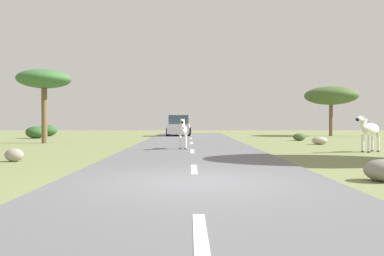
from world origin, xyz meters
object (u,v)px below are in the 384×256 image
(zebra_1, at_px, (369,130))
(rock_2, at_px, (320,141))
(zebra_0, at_px, (183,131))
(bush_0, at_px, (47,130))
(rock_1, at_px, (14,155))
(bush_2, at_px, (299,137))
(car_0, at_px, (179,126))
(tree_1, at_px, (44,80))
(rock_0, at_px, (383,170))
(tree_0, at_px, (331,96))
(bush_3, at_px, (36,132))

(zebra_1, relative_size, rock_2, 1.85)
(zebra_0, height_order, zebra_1, zebra_1)
(zebra_0, distance_m, bush_0, 19.83)
(rock_1, bearing_deg, bush_2, 45.39)
(zebra_1, relative_size, car_0, 0.36)
(zebra_0, height_order, tree_1, tree_1)
(bush_0, xyz_separation_m, rock_0, (16.42, -25.03, -0.25))
(bush_2, distance_m, rock_2, 4.14)
(rock_2, bearing_deg, rock_0, -102.88)
(rock_1, bearing_deg, tree_0, 49.54)
(rock_1, bearing_deg, tree_1, 105.32)
(bush_2, height_order, rock_1, bush_2)
(zebra_1, xyz_separation_m, tree_1, (-16.18, 6.65, 2.78))
(bush_2, relative_size, rock_0, 1.02)
(zebra_0, bearing_deg, bush_3, -45.37)
(zebra_0, relative_size, tree_1, 0.34)
(rock_0, relative_size, rock_1, 1.33)
(bush_2, xyz_separation_m, rock_2, (-0.02, -4.14, -0.03))
(car_0, height_order, bush_3, car_0)
(car_0, distance_m, rock_0, 25.62)
(tree_1, bearing_deg, bush_0, 109.07)
(zebra_1, bearing_deg, tree_0, -49.78)
(zebra_0, distance_m, car_0, 15.95)
(rock_0, height_order, rock_2, rock_0)
(tree_0, relative_size, bush_3, 2.98)
(rock_2, bearing_deg, zebra_0, -151.66)
(bush_0, xyz_separation_m, bush_2, (19.46, -7.65, -0.25))
(zebra_1, xyz_separation_m, car_0, (-8.50, 17.14, -0.10))
(bush_3, xyz_separation_m, rock_2, (18.80, -7.68, -0.24))
(bush_0, xyz_separation_m, rock_1, (6.45, -20.83, -0.28))
(zebra_0, height_order, car_0, car_0)
(bush_0, bearing_deg, bush_3, -81.12)
(tree_0, xyz_separation_m, rock_1, (-17.97, -21.07, -3.26))
(tree_1, relative_size, bush_0, 2.64)
(zebra_1, bearing_deg, zebra_0, 46.63)
(car_0, relative_size, rock_1, 7.24)
(zebra_1, distance_m, bush_2, 9.46)
(bush_0, bearing_deg, rock_0, -56.74)
(tree_0, relative_size, bush_2, 5.54)
(car_0, distance_m, bush_2, 11.26)
(rock_0, bearing_deg, rock_2, 77.12)
(tree_0, bearing_deg, rock_1, -130.46)
(car_0, bearing_deg, rock_2, -54.41)
(zebra_1, relative_size, bush_3, 1.05)
(zebra_0, height_order, bush_3, zebra_0)
(tree_1, relative_size, rock_0, 5.40)
(tree_0, relative_size, rock_1, 7.50)
(tree_1, bearing_deg, zebra_1, -22.33)
(tree_0, height_order, rock_2, tree_0)
(bush_0, bearing_deg, bush_2, -21.45)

